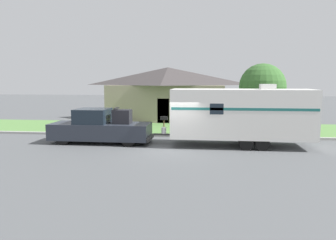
{
  "coord_description": "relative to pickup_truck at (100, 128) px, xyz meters",
  "views": [
    {
      "loc": [
        1.66,
        -17.02,
        3.66
      ],
      "look_at": [
        -0.52,
        1.22,
        1.4
      ],
      "focal_mm": 35.0,
      "sensor_mm": 36.0,
      "label": 1
    }
  ],
  "objects": [
    {
      "name": "lawn_strip",
      "position": [
        4.49,
        6.18,
        -0.87
      ],
      "size": [
        80.0,
        7.0,
        0.03
      ],
      "color": "#568442",
      "rests_on": "ground_plane"
    },
    {
      "name": "mailbox",
      "position": [
        3.31,
        3.3,
        0.06
      ],
      "size": [
        0.48,
        0.2,
        1.22
      ],
      "color": "brown",
      "rests_on": "ground_plane"
    },
    {
      "name": "house_across_street",
      "position": [
        2.5,
        12.15,
        1.6
      ],
      "size": [
        10.99,
        7.02,
        4.81
      ],
      "color": "gray",
      "rests_on": "ground_plane"
    },
    {
      "name": "curb_strip",
      "position": [
        4.49,
        2.53,
        -0.82
      ],
      "size": [
        80.0,
        0.3,
        0.14
      ],
      "color": "#999993",
      "rests_on": "ground_plane"
    },
    {
      "name": "tree_in_yard",
      "position": [
        9.8,
        4.25,
        2.31
      ],
      "size": [
        3.07,
        3.07,
        4.75
      ],
      "color": "brown",
      "rests_on": "ground_plane"
    },
    {
      "name": "ground_plane",
      "position": [
        4.49,
        -1.22,
        -0.89
      ],
      "size": [
        120.0,
        120.0,
        0.0
      ],
      "primitive_type": "plane",
      "color": "#515456"
    },
    {
      "name": "pickup_truck",
      "position": [
        0.0,
        0.0,
        0.0
      ],
      "size": [
        5.86,
        2.0,
        2.08
      ],
      "color": "black",
      "rests_on": "ground_plane"
    },
    {
      "name": "travel_trailer",
      "position": [
        8.03,
        -0.0,
        0.94
      ],
      "size": [
        8.68,
        2.51,
        3.43
      ],
      "color": "black",
      "rests_on": "ground_plane"
    }
  ]
}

